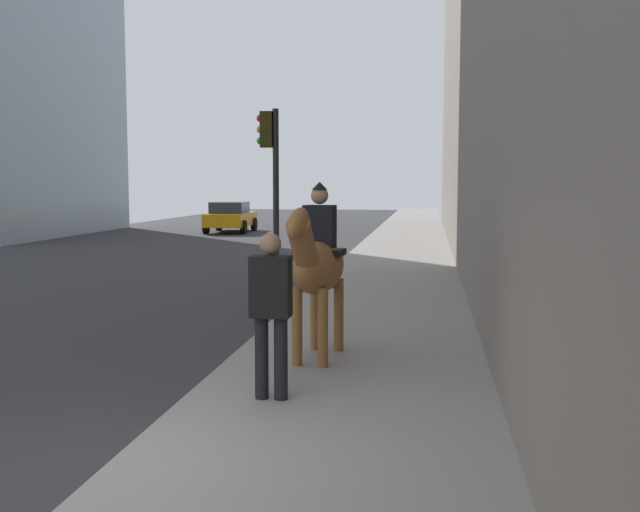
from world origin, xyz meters
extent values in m
cube|color=gray|center=(0.00, -1.61, 0.06)|extent=(120.00, 3.23, 0.12)
ellipsoid|color=brown|center=(3.88, -1.13, 1.27)|extent=(1.55, 0.70, 0.66)
cylinder|color=brown|center=(3.42, -1.25, 0.60)|extent=(0.13, 0.13, 0.96)
cylinder|color=brown|center=(3.45, -0.93, 0.60)|extent=(0.13, 0.13, 0.96)
cylinder|color=brown|center=(4.32, -1.33, 0.60)|extent=(0.13, 0.13, 0.96)
cylinder|color=brown|center=(4.35, -1.01, 0.60)|extent=(0.13, 0.13, 0.96)
cylinder|color=brown|center=(3.11, -1.06, 1.62)|extent=(0.66, 0.34, 0.68)
ellipsoid|color=brown|center=(2.91, -1.04, 1.87)|extent=(0.64, 0.28, 0.49)
cylinder|color=black|center=(4.59, -1.20, 1.17)|extent=(0.29, 0.13, 0.55)
cube|color=black|center=(3.93, -1.13, 1.46)|extent=(0.49, 0.64, 0.08)
cube|color=black|center=(3.93, -1.13, 1.77)|extent=(0.31, 0.40, 0.55)
sphere|color=tan|center=(3.93, -1.13, 2.17)|extent=(0.22, 0.22, 0.22)
cone|color=black|center=(3.93, -1.13, 2.29)|extent=(0.22, 0.22, 0.10)
cylinder|color=black|center=(2.01, -0.82, 0.54)|extent=(0.14, 0.14, 0.85)
cylinder|color=black|center=(2.01, -1.02, 0.54)|extent=(0.14, 0.14, 0.85)
cube|color=black|center=(2.01, -0.92, 1.28)|extent=(0.27, 0.40, 0.62)
sphere|color=#8C664C|center=(2.01, -0.92, 1.71)|extent=(0.22, 0.22, 0.22)
cube|color=orange|center=(29.12, 6.76, 0.62)|extent=(4.13, 1.92, 0.60)
cube|color=#262D38|center=(28.88, 6.75, 1.18)|extent=(1.98, 1.62, 0.52)
cylinder|color=black|center=(30.34, 7.69, 0.32)|extent=(0.65, 0.25, 0.64)
cylinder|color=black|center=(30.41, 5.94, 0.32)|extent=(0.65, 0.25, 0.64)
cylinder|color=black|center=(27.83, 7.58, 0.32)|extent=(0.65, 0.25, 0.64)
cylinder|color=black|center=(27.90, 5.84, 0.32)|extent=(0.65, 0.25, 0.64)
cylinder|color=black|center=(9.26, 0.51, 1.88)|extent=(0.12, 0.12, 3.77)
cube|color=#2D280C|center=(9.26, 0.69, 3.37)|extent=(0.20, 0.24, 0.70)
sphere|color=red|center=(9.26, 0.82, 3.59)|extent=(0.14, 0.14, 0.14)
sphere|color=orange|center=(9.26, 0.82, 3.37)|extent=(0.14, 0.14, 0.14)
sphere|color=green|center=(9.26, 0.82, 3.15)|extent=(0.14, 0.14, 0.14)
camera|label=1|loc=(-5.34, -2.48, 2.32)|focal=42.15mm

